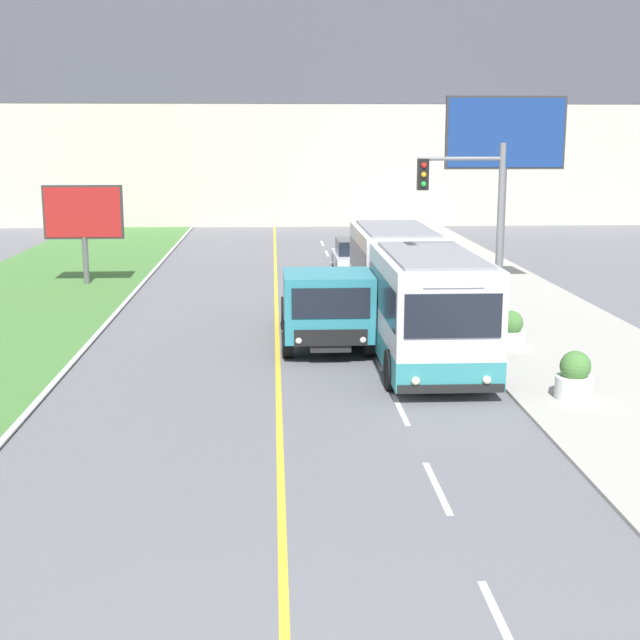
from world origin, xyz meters
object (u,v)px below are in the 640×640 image
Objects in this scene: dump_truck at (326,307)px; traffic_light_mast at (475,227)px; city_bus at (411,291)px; planter_round_near at (575,377)px; planter_round_second at (510,331)px; planter_round_third at (472,298)px; billboard_large at (505,142)px; car_distant at (354,256)px; billboard_small at (83,216)px.

traffic_light_mast is (3.76, -2.35, 2.56)m from dump_truck.
city_bus reaches higher than planter_round_near.
planter_round_third is at bearing 89.72° from planter_round_second.
planter_round_near is 1.07× the size of planter_round_second.
city_bus reaches higher than planter_round_second.
planter_round_near is (-2.11, -15.29, -5.30)m from billboard_large.
car_distant is (2.17, 15.16, -0.51)m from dump_truck.
billboard_small is 19.38m from planter_round_second.
planter_round_near is at bearing -50.11° from billboard_small.
billboard_small is (-9.35, 11.97, 1.68)m from dump_truck.
traffic_light_mast is at bearing 116.51° from planter_round_near.
traffic_light_mast is 5.26× the size of planter_round_third.
city_bus reaches higher than dump_truck.
planter_round_third is (5.35, 4.78, -0.62)m from dump_truck.
dump_truck is at bearing -169.63° from city_bus.
traffic_light_mast is at bearing -107.65° from billboard_large.
billboard_large is 17.34m from billboard_small.
city_bus is 11.24m from billboard_large.
billboard_large is 6.76× the size of planter_round_near.
billboard_small is at bearing 139.71° from planter_round_second.
dump_truck is at bearing -138.25° from planter_round_third.
planter_round_second is 5.25m from planter_round_third.
car_distant is 3.82× the size of planter_round_near.
billboard_small reaches higher than car_distant.
billboard_small is at bearing 129.89° from planter_round_near.
traffic_light_mast is at bearing -84.80° from car_distant.
dump_truck is 6.25× the size of planter_round_second.
billboard_small reaches higher than planter_round_second.
planter_round_second is at bearing -78.58° from car_distant.
billboard_small is at bearing 171.91° from billboard_large.
billboard_small reaches higher than dump_truck.
planter_round_near is at bearing -97.86° from billboard_large.
billboard_large reaches higher than planter_round_second.
planter_round_third is at bearing -26.07° from billboard_small.
city_bus is 5.25m from planter_round_third.
planter_round_near is (14.79, -17.70, -2.29)m from billboard_small.
planter_round_near reaches higher than planter_round_third.
traffic_light_mast reaches higher than planter_round_second.
dump_truck is 1.53× the size of car_distant.
billboard_large reaches higher than planter_round_third.
billboard_small is (-16.90, 2.40, -3.00)m from billboard_large.
planter_round_near is 10.50m from planter_round_third.
billboard_small is 16.53m from planter_round_third.
planter_round_third is at bearing 90.49° from planter_round_near.
city_bus is at bearing 115.20° from planter_round_near.
billboard_large is at bearing 51.71° from dump_truck.
dump_truck is at bearing -52.00° from billboard_small.
traffic_light_mast reaches higher than dump_truck.
dump_truck is 0.86× the size of billboard_large.
traffic_light_mast is 19.44m from billboard_small.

